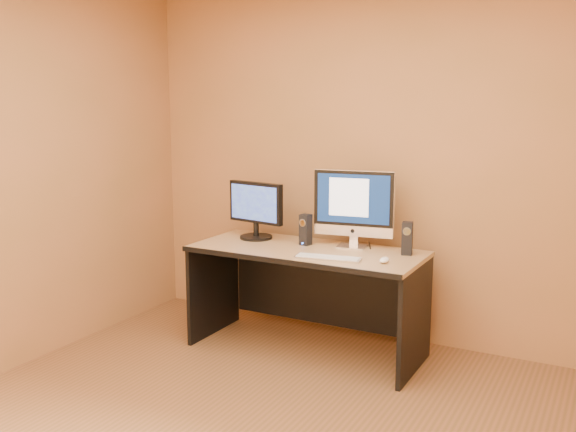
{
  "coord_description": "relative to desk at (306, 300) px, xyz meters",
  "views": [
    {
      "loc": [
        1.51,
        -2.44,
        1.76
      ],
      "look_at": [
        -0.51,
        1.35,
        0.98
      ],
      "focal_mm": 40.0,
      "sensor_mm": 36.0,
      "label": 1
    }
  ],
  "objects": [
    {
      "name": "mouse",
      "position": [
        0.61,
        -0.11,
        0.39
      ],
      "size": [
        0.06,
        0.11,
        0.04
      ],
      "primitive_type": "ellipsoid",
      "rotation": [
        0.0,
        0.0,
        0.06
      ],
      "color": "white",
      "rests_on": "desk"
    },
    {
      "name": "speaker_right",
      "position": [
        0.66,
        0.17,
        0.48
      ],
      "size": [
        0.08,
        0.08,
        0.22
      ],
      "primitive_type": null,
      "rotation": [
        0.0,
        0.0,
        0.2
      ],
      "color": "black",
      "rests_on": "desk"
    },
    {
      "name": "speaker_left",
      "position": [
        -0.06,
        0.11,
        0.48
      ],
      "size": [
        0.08,
        0.08,
        0.22
      ],
      "primitive_type": null,
      "rotation": [
        0.0,
        0.0,
        -0.15
      ],
      "color": "black",
      "rests_on": "desk"
    },
    {
      "name": "keyboard",
      "position": [
        0.25,
        -0.19,
        0.38
      ],
      "size": [
        0.44,
        0.18,
        0.02
      ],
      "primitive_type": "cube",
      "rotation": [
        0.0,
        0.0,
        0.16
      ],
      "color": "#B7B7BB",
      "rests_on": "desk"
    },
    {
      "name": "imac",
      "position": [
        0.26,
        0.2,
        0.65
      ],
      "size": [
        0.6,
        0.29,
        0.55
      ],
      "primitive_type": null,
      "rotation": [
        0.0,
        0.0,
        0.14
      ],
      "color": "silver",
      "rests_on": "desk"
    },
    {
      "name": "second_monitor",
      "position": [
        -0.49,
        0.13,
        0.58
      ],
      "size": [
        0.51,
        0.32,
        0.42
      ],
      "primitive_type": null,
      "rotation": [
        0.0,
        0.0,
        -0.16
      ],
      "color": "black",
      "rests_on": "desk"
    },
    {
      "name": "walls",
      "position": [
        0.41,
        -1.45,
        0.93
      ],
      "size": [
        4.0,
        4.0,
        2.6
      ],
      "primitive_type": null,
      "color": "#A36942",
      "rests_on": "ground"
    },
    {
      "name": "cable_b",
      "position": [
        0.21,
        0.28,
        0.38
      ],
      "size": [
        0.06,
        0.18,
        0.01
      ],
      "primitive_type": "cylinder",
      "rotation": [
        1.57,
        0.0,
        -0.27
      ],
      "color": "black",
      "rests_on": "desk"
    },
    {
      "name": "desk",
      "position": [
        0.0,
        0.0,
        0.0
      ],
      "size": [
        1.61,
        0.71,
        0.74
      ],
      "primitive_type": null,
      "rotation": [
        0.0,
        0.0,
        -0.0
      ],
      "color": "tan",
      "rests_on": "ground"
    },
    {
      "name": "cable_a",
      "position": [
        0.35,
        0.3,
        0.38
      ],
      "size": [
        0.1,
        0.21,
        0.01
      ],
      "primitive_type": "cylinder",
      "rotation": [
        1.57,
        0.0,
        0.41
      ],
      "color": "black",
      "rests_on": "desk"
    }
  ]
}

